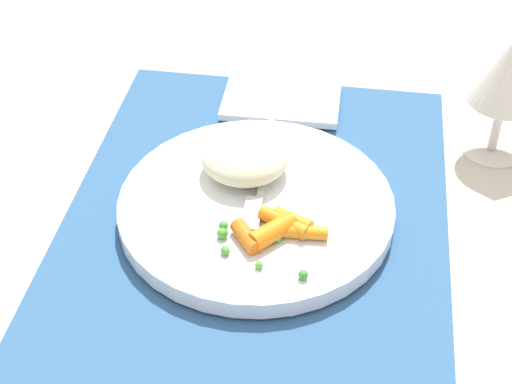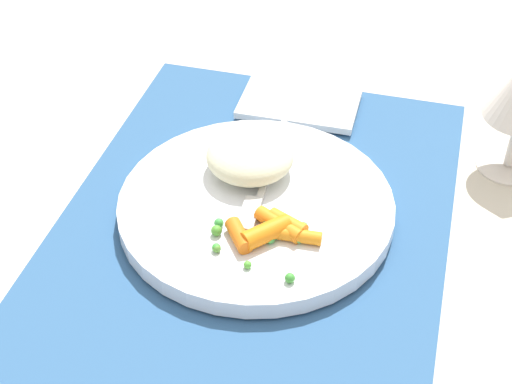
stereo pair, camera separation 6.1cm
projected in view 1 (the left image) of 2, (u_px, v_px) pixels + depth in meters
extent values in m
plane|color=beige|center=(256.00, 218.00, 0.75)|extent=(2.40, 2.40, 0.00)
cube|color=#2D5684|center=(256.00, 216.00, 0.74)|extent=(0.48, 0.36, 0.01)
cylinder|color=white|center=(256.00, 207.00, 0.74)|extent=(0.26, 0.26, 0.02)
ellipsoid|color=beige|center=(245.00, 157.00, 0.75)|extent=(0.08, 0.09, 0.04)
cylinder|color=orange|center=(292.00, 221.00, 0.70)|extent=(0.03, 0.04, 0.01)
cylinder|color=orange|center=(284.00, 223.00, 0.70)|extent=(0.03, 0.05, 0.01)
cylinder|color=orange|center=(243.00, 236.00, 0.68)|extent=(0.04, 0.03, 0.01)
cylinder|color=orange|center=(273.00, 231.00, 0.69)|extent=(0.05, 0.04, 0.02)
cylinder|color=orange|center=(301.00, 232.00, 0.69)|extent=(0.01, 0.05, 0.01)
sphere|color=green|center=(225.00, 250.00, 0.67)|extent=(0.01, 0.01, 0.01)
sphere|color=#4F9B41|center=(273.00, 222.00, 0.70)|extent=(0.01, 0.01, 0.01)
sphere|color=#53B237|center=(259.00, 265.00, 0.66)|extent=(0.01, 0.01, 0.01)
sphere|color=green|center=(303.00, 275.00, 0.65)|extent=(0.01, 0.01, 0.01)
sphere|color=green|center=(223.00, 226.00, 0.70)|extent=(0.01, 0.01, 0.01)
sphere|color=#579837|center=(226.00, 251.00, 0.67)|extent=(0.01, 0.01, 0.01)
sphere|color=#56B43A|center=(266.00, 214.00, 0.71)|extent=(0.01, 0.01, 0.01)
sphere|color=green|center=(276.00, 222.00, 0.70)|extent=(0.01, 0.01, 0.01)
sphere|color=#4C953A|center=(308.00, 222.00, 0.70)|extent=(0.01, 0.01, 0.01)
sphere|color=#4F9B32|center=(222.00, 233.00, 0.69)|extent=(0.01, 0.01, 0.01)
sphere|color=#55AB3E|center=(282.00, 232.00, 0.69)|extent=(0.01, 0.01, 0.01)
sphere|color=#559E44|center=(306.00, 235.00, 0.69)|extent=(0.01, 0.01, 0.01)
sphere|color=green|center=(277.00, 238.00, 0.69)|extent=(0.01, 0.01, 0.01)
cube|color=silver|center=(253.00, 215.00, 0.71)|extent=(0.05, 0.02, 0.01)
cube|color=silver|center=(263.00, 152.00, 0.78)|extent=(0.15, 0.01, 0.01)
cylinder|color=silver|center=(491.00, 149.00, 0.83)|extent=(0.06, 0.06, 0.00)
cylinder|color=silver|center=(497.00, 124.00, 0.81)|extent=(0.01, 0.01, 0.06)
cone|color=silver|center=(512.00, 67.00, 0.76)|extent=(0.08, 0.08, 0.08)
cube|color=white|center=(281.00, 101.00, 0.88)|extent=(0.08, 0.13, 0.01)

